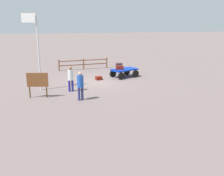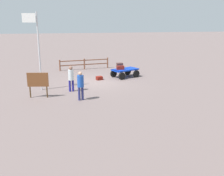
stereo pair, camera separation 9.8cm
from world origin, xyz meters
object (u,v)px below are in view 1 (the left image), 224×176
at_px(luggage_cart, 124,71).
at_px(suitcase_tan, 119,65).
at_px(worker_lead, 71,77).
at_px(worker_trailing, 80,83).
at_px(suitcase_olive, 99,78).
at_px(flagpole, 36,45).
at_px(suitcase_dark, 120,68).
at_px(signboard, 37,81).

distance_m(luggage_cart, suitcase_tan, 0.80).
bearing_deg(worker_lead, worker_trailing, 104.22).
distance_m(suitcase_olive, flagpole, 5.57).
bearing_deg(suitcase_tan, luggage_cart, 113.89).
bearing_deg(flagpole, worker_lead, 160.59).
distance_m(worker_trailing, flagpole, 4.22).
bearing_deg(suitcase_dark, suitcase_olive, 11.33).
relative_size(luggage_cart, signboard, 1.55).
bearing_deg(suitcase_dark, signboard, 36.15).
bearing_deg(suitcase_dark, worker_lead, 39.82).
bearing_deg(suitcase_tan, flagpole, 28.89).
height_order(suitcase_tan, worker_lead, worker_lead).
relative_size(worker_trailing, flagpole, 0.34).
height_order(worker_trailing, flagpole, flagpole).
relative_size(suitcase_tan, worker_lead, 0.30).
bearing_deg(worker_lead, signboard, 27.76).
bearing_deg(suitcase_olive, flagpole, 27.24).
relative_size(worker_lead, signboard, 1.10).
height_order(suitcase_olive, worker_lead, worker_lead).
bearing_deg(worker_lead, suitcase_olive, -126.96).
distance_m(suitcase_tan, worker_lead, 5.73).
xyz_separation_m(worker_lead, worker_trailing, (-0.50, 1.97, 0.03)).
bearing_deg(signboard, suitcase_dark, -143.85).
bearing_deg(worker_lead, luggage_cart, -141.45).
bearing_deg(signboard, suitcase_olive, -136.50).
relative_size(suitcase_olive, signboard, 0.35).
distance_m(suitcase_dark, signboard, 7.28).
xyz_separation_m(suitcase_tan, worker_trailing, (3.52, 6.06, 0.13)).
distance_m(suitcase_dark, suitcase_olive, 1.88).
xyz_separation_m(suitcase_olive, signboard, (4.16, 3.95, 0.88)).
relative_size(suitcase_tan, signboard, 0.33).
bearing_deg(flagpole, luggage_cart, -156.94).
bearing_deg(worker_trailing, flagpole, -46.55).
xyz_separation_m(luggage_cart, suitcase_olive, (2.12, 0.52, -0.36)).
distance_m(worker_lead, signboard, 2.23).
relative_size(worker_lead, worker_trailing, 0.99).
xyz_separation_m(luggage_cart, signboard, (6.28, 4.47, 0.52)).
height_order(luggage_cart, flagpole, flagpole).
bearing_deg(luggage_cart, worker_trailing, 54.85).
bearing_deg(luggage_cart, worker_lead, 38.55).
bearing_deg(flagpole, suitcase_dark, -157.00).
bearing_deg(signboard, worker_lead, -152.24).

